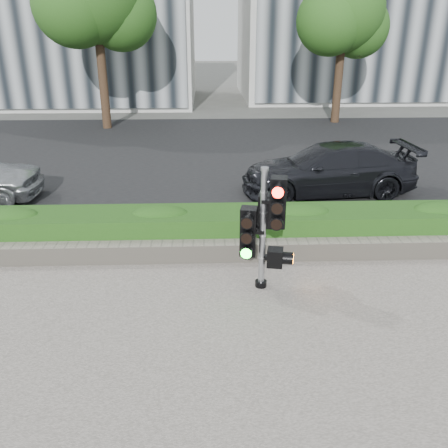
# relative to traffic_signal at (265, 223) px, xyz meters

# --- Properties ---
(ground) EXTENTS (120.00, 120.00, 0.00)m
(ground) POSITION_rel_traffic_signal_xyz_m (-0.58, -0.93, -1.14)
(ground) COLOR #51514C
(ground) RESTS_ON ground
(road) EXTENTS (60.00, 13.00, 0.02)m
(road) POSITION_rel_traffic_signal_xyz_m (-0.58, 9.07, -1.13)
(road) COLOR black
(road) RESTS_ON ground
(curb) EXTENTS (60.00, 0.25, 0.12)m
(curb) POSITION_rel_traffic_signal_xyz_m (-0.58, 2.22, -1.08)
(curb) COLOR gray
(curb) RESTS_ON ground
(stone_wall) EXTENTS (12.00, 0.32, 0.34)m
(stone_wall) POSITION_rel_traffic_signal_xyz_m (-0.58, 0.97, -0.94)
(stone_wall) COLOR gray
(stone_wall) RESTS_ON sidewalk
(hedge) EXTENTS (12.00, 1.00, 0.68)m
(hedge) POSITION_rel_traffic_signal_xyz_m (-0.58, 1.62, -0.77)
(hedge) COLOR #3C7B26
(hedge) RESTS_ON sidewalk
(tree_right) EXTENTS (4.10, 3.58, 6.53)m
(tree_right) POSITION_rel_traffic_signal_xyz_m (4.90, 14.63, 3.35)
(tree_right) COLOR black
(tree_right) RESTS_ON ground
(traffic_signal) EXTENTS (0.72, 0.57, 2.00)m
(traffic_signal) POSITION_rel_traffic_signal_xyz_m (0.00, 0.00, 0.00)
(traffic_signal) COLOR black
(traffic_signal) RESTS_ON sidewalk
(car_dark) EXTENTS (4.45, 2.06, 1.26)m
(car_dark) POSITION_rel_traffic_signal_xyz_m (2.17, 4.68, -0.49)
(car_dark) COLOR black
(car_dark) RESTS_ON road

